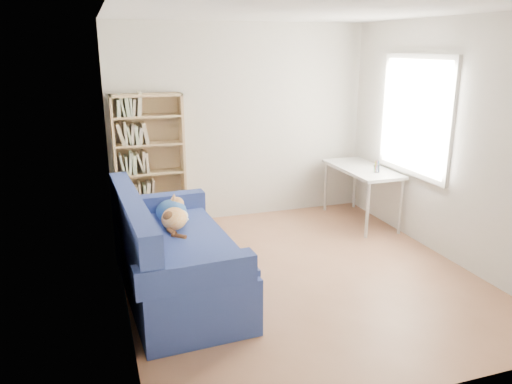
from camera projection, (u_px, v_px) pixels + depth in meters
The scene contains 6 objects.
ground at pixel (297, 273), 5.23m from camera, with size 4.00×4.00×0.00m, color #905D41.
room_shell at pixel (309, 117), 4.83m from camera, with size 3.54×4.04×2.62m.
sofa at pixel (172, 256), 4.74m from camera, with size 1.06×2.06×0.99m.
bookshelf at pixel (150, 169), 6.31m from camera, with size 0.87×0.27×1.74m.
desk at pixel (362, 173), 6.61m from camera, with size 0.57×1.25×0.75m.
pen_cup at pixel (377, 168), 6.33m from camera, with size 0.08×0.08×0.15m.
Camera 1 is at (-1.92, -4.40, 2.29)m, focal length 35.00 mm.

